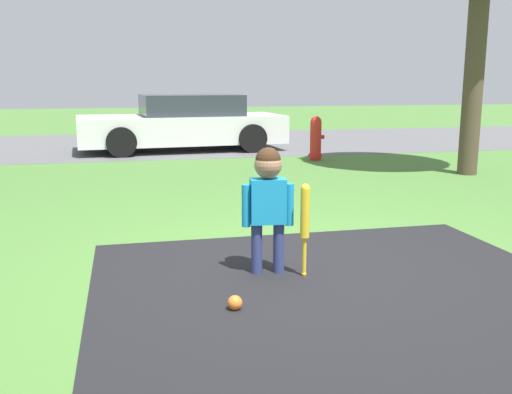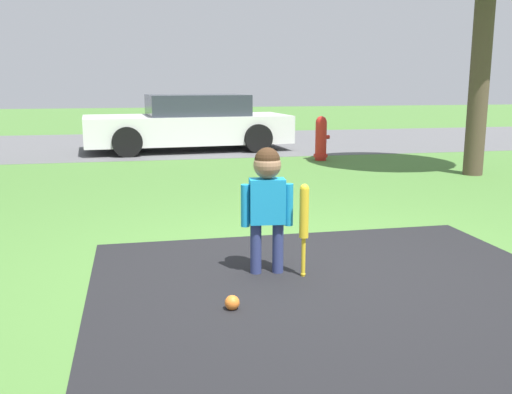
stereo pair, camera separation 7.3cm
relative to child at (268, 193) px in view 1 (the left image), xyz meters
name	(u,v)px [view 1 (the left image)]	position (x,y,z in m)	size (l,w,h in m)	color
ground_plane	(304,267)	(0.32, 0.07, -0.63)	(60.00, 60.00, 0.00)	#477533
street_strip	(182,143)	(0.32, 9.76, -0.63)	(40.00, 6.00, 0.01)	#59595B
child	(268,193)	(0.00, 0.00, 0.00)	(0.40, 0.21, 0.98)	navy
baseball_bat	(305,217)	(0.25, -0.14, -0.17)	(0.07, 0.07, 0.72)	yellow
sports_ball	(235,303)	(-0.39, -0.66, -0.58)	(0.10, 0.10, 0.10)	orange
fire_hydrant	(316,139)	(2.48, 6.13, -0.23)	(0.30, 0.27, 0.83)	red
parked_car	(184,124)	(0.23, 8.35, -0.06)	(4.45, 2.19, 1.19)	silver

